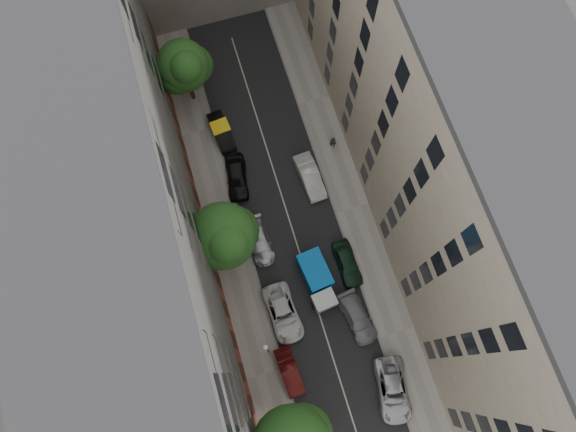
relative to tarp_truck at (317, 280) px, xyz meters
name	(u,v)px	position (x,y,z in m)	size (l,w,h in m)	color
ground	(291,226)	(-0.60, 5.24, -1.22)	(120.00, 120.00, 0.00)	#4C4C49
road_surface	(291,226)	(-0.60, 5.24, -1.21)	(8.00, 44.00, 0.02)	black
sidewalk_left	(229,244)	(-6.10, 5.24, -1.15)	(3.00, 44.00, 0.15)	gray
sidewalk_right	(352,208)	(4.90, 5.24, -1.15)	(3.00, 44.00, 0.15)	gray
building_left	(131,231)	(-11.60, 5.24, 8.78)	(8.00, 44.00, 20.00)	#504D4B
building_right	(444,142)	(10.40, 5.24, 8.78)	(8.00, 44.00, 20.00)	tan
tarp_truck	(317,280)	(0.00, 0.00, 0.00)	(2.42, 5.00, 2.22)	black
car_left_1	(290,371)	(-4.20, -6.16, -0.58)	(1.35, 3.88, 1.28)	#4D100F
car_left_2	(283,313)	(-3.40, -1.71, -0.53)	(2.29, 4.96, 1.38)	silver
car_left_3	(260,241)	(-3.58, 4.58, -0.59)	(1.78, 4.39, 1.27)	#B0B0B5
car_left_4	(237,177)	(-3.91, 10.64, -0.47)	(1.78, 4.42, 1.51)	black
car_left_5	(221,132)	(-4.08, 15.28, -0.56)	(1.41, 4.05, 1.34)	black
car_right_0	(393,390)	(3.00, -9.76, -0.51)	(2.35, 5.10, 1.42)	silver
car_right_1	(357,318)	(2.20, -3.79, -0.57)	(1.83, 4.50, 1.30)	slate
car_right_2	(347,263)	(2.84, 0.64, -0.52)	(1.67, 4.15, 1.41)	black
car_right_3	(310,177)	(2.20, 8.84, -0.48)	(1.56, 4.48, 1.48)	silver
tree_mid	(225,237)	(-6.08, 4.34, 4.34)	(5.39, 5.13, 8.24)	#382619
tree_far	(185,68)	(-5.56, 19.58, 3.90)	(4.80, 4.44, 7.48)	#382619
lamp_post	(267,349)	(-5.36, -4.19, 2.81)	(0.36, 0.36, 6.29)	#164E21
pedestrian	(333,142)	(5.09, 11.34, -0.30)	(0.56, 0.37, 1.55)	black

